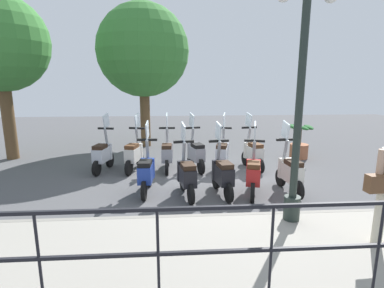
{
  "coord_description": "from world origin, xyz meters",
  "views": [
    {
      "loc": [
        -6.88,
        0.99,
        2.41
      ],
      "look_at": [
        0.2,
        0.5,
        0.9
      ],
      "focal_mm": 28.0,
      "sensor_mm": 36.0,
      "label": 1
    }
  ],
  "objects": [
    {
      "name": "lamp_post_near",
      "position": [
        -2.4,
        -0.97,
        1.89
      ],
      "size": [
        0.26,
        0.9,
        3.96
      ],
      "color": "#232D28",
      "rests_on": "promenade_walkway"
    },
    {
      "name": "scooter_far_2",
      "position": [
        1.01,
        0.34,
        0.48
      ],
      "size": [
        1.21,
        0.53,
        1.54
      ],
      "rotation": [
        0.0,
        0.0,
        0.27
      ],
      "color": "black",
      "rests_on": "ground_plane"
    },
    {
      "name": "scooter_far_0",
      "position": [
        0.95,
        -1.23,
        0.48
      ],
      "size": [
        1.22,
        0.49,
        1.54
      ],
      "rotation": [
        0.0,
        0.0,
        0.21
      ],
      "color": "black",
      "rests_on": "ground_plane"
    },
    {
      "name": "scooter_far_4",
      "position": [
        1.04,
        2.01,
        0.48
      ],
      "size": [
        1.21,
        0.52,
        1.54
      ],
      "rotation": [
        0.0,
        0.0,
        -0.25
      ],
      "color": "black",
      "rests_on": "ground_plane"
    },
    {
      "name": "scooter_far_3",
      "position": [
        1.01,
        1.12,
        0.48
      ],
      "size": [
        1.23,
        0.44,
        1.54
      ],
      "rotation": [
        0.0,
        0.0,
        -0.02
      ],
      "color": "black",
      "rests_on": "ground_plane"
    },
    {
      "name": "scooter_near_3",
      "position": [
        -0.91,
        0.69,
        0.48
      ],
      "size": [
        1.23,
        0.46,
        1.54
      ],
      "rotation": [
        0.0,
        0.0,
        0.16
      ],
      "color": "black",
      "rests_on": "ground_plane"
    },
    {
      "name": "tree_distant",
      "position": [
        4.25,
        1.96,
        3.43
      ],
      "size": [
        3.26,
        3.26,
        5.08
      ],
      "color": "brown",
      "rests_on": "ground_plane"
    },
    {
      "name": "scooter_far_5",
      "position": [
        1.05,
        2.84,
        0.48
      ],
      "size": [
        1.22,
        0.5,
        1.54
      ],
      "rotation": [
        0.0,
        0.0,
        -0.22
      ],
      "color": "black",
      "rests_on": "ground_plane"
    },
    {
      "name": "scooter_near_4",
      "position": [
        -0.64,
        1.55,
        0.48
      ],
      "size": [
        1.23,
        0.44,
        1.54
      ],
      "rotation": [
        0.0,
        0.0,
        -0.06
      ],
      "color": "black",
      "rests_on": "ground_plane"
    },
    {
      "name": "ground_plane",
      "position": [
        0.0,
        0.0,
        0.0
      ],
      "size": [
        28.0,
        28.0,
        0.0
      ],
      "primitive_type": "plane",
      "color": "#4C4C4F"
    },
    {
      "name": "scooter_near_0",
      "position": [
        -0.84,
        -1.55,
        0.48
      ],
      "size": [
        1.23,
        0.44,
        1.54
      ],
      "rotation": [
        0.0,
        0.0,
        0.08
      ],
      "color": "black",
      "rests_on": "ground_plane"
    },
    {
      "name": "scooter_near_2",
      "position": [
        -0.88,
        -0.07,
        0.48
      ],
      "size": [
        1.23,
        0.46,
        1.54
      ],
      "rotation": [
        0.0,
        0.0,
        0.16
      ],
      "color": "black",
      "rests_on": "ground_plane"
    },
    {
      "name": "scooter_near_1",
      "position": [
        -0.91,
        -0.73,
        0.48
      ],
      "size": [
        1.21,
        0.53,
        1.54
      ],
      "rotation": [
        0.0,
        0.0,
        -0.27
      ],
      "color": "black",
      "rests_on": "ground_plane"
    },
    {
      "name": "scooter_far_1",
      "position": [
        0.93,
        -0.37,
        0.48
      ],
      "size": [
        1.2,
        0.53,
        1.54
      ],
      "rotation": [
        0.0,
        0.0,
        -0.28
      ],
      "color": "black",
      "rests_on": "ground_plane"
    },
    {
      "name": "fence_railing",
      "position": [
        -4.2,
        0.0,
        0.89
      ],
      "size": [
        0.04,
        16.03,
        1.07
      ],
      "color": "black",
      "rests_on": "promenade_walkway"
    },
    {
      "name": "potted_palm",
      "position": [
        2.06,
        -3.02,
        0.45
      ],
      "size": [
        1.06,
        0.66,
        1.05
      ],
      "color": "#9E5B3D",
      "rests_on": "ground_plane"
    },
    {
      "name": "promenade_walkway",
      "position": [
        -3.15,
        0.0,
        0.07
      ],
      "size": [
        2.2,
        20.0,
        0.15
      ],
      "color": "gray",
      "rests_on": "ground_plane"
    }
  ]
}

